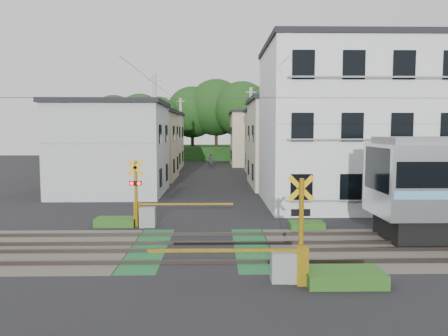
{
  "coord_description": "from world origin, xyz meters",
  "views": [
    {
      "loc": [
        0.56,
        -15.79,
        4.36
      ],
      "look_at": [
        0.96,
        5.0,
        2.54
      ],
      "focal_mm": 35.0,
      "sensor_mm": 36.0,
      "label": 1
    }
  ],
  "objects_px": {
    "crossing_signal_near": "(287,258)",
    "crossing_signal_far": "(146,211)",
    "pedestrian": "(211,161)",
    "apartment_block": "(352,125)"
  },
  "relations": [
    {
      "from": "crossing_signal_near",
      "to": "apartment_block",
      "type": "distance_m",
      "value": 14.95
    },
    {
      "from": "crossing_signal_near",
      "to": "pedestrian",
      "type": "distance_m",
      "value": 36.83
    },
    {
      "from": "crossing_signal_far",
      "to": "pedestrian",
      "type": "xyz_separation_m",
      "value": [
        2.62,
        29.44,
        0.19
      ]
    },
    {
      "from": "crossing_signal_near",
      "to": "pedestrian",
      "type": "bearing_deg",
      "value": 93.98
    },
    {
      "from": "crossing_signal_far",
      "to": "apartment_block",
      "type": "height_order",
      "value": "apartment_block"
    },
    {
      "from": "crossing_signal_far",
      "to": "pedestrian",
      "type": "distance_m",
      "value": 29.55
    },
    {
      "from": "apartment_block",
      "to": "crossing_signal_far",
      "type": "bearing_deg",
      "value": -152.22
    },
    {
      "from": "apartment_block",
      "to": "pedestrian",
      "type": "xyz_separation_m",
      "value": [
        -8.47,
        23.6,
        -3.75
      ]
    },
    {
      "from": "crossing_signal_near",
      "to": "crossing_signal_far",
      "type": "bearing_deg",
      "value": 125.29
    },
    {
      "from": "crossing_signal_far",
      "to": "pedestrian",
      "type": "bearing_deg",
      "value": 84.92
    }
  ]
}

